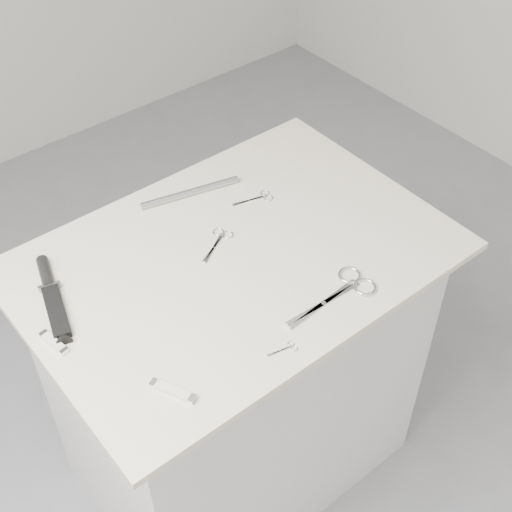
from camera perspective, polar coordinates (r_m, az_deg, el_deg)
ground at (r=2.42m, az=-1.23°, el=-15.94°), size 4.00×4.00×0.01m
plinth at (r=2.03m, az=-1.42°, el=-9.51°), size 0.90×0.60×0.90m
display_board at (r=1.69m, az=-1.69°, el=-0.17°), size 1.00×0.70×0.02m
large_shears at (r=1.61m, az=7.16°, el=-2.63°), size 0.24×0.10×0.01m
embroidery_scissors_a at (r=1.72m, az=-2.97°, el=1.33°), size 0.12×0.09×0.00m
embroidery_scissors_b at (r=1.84m, az=0.22°, el=4.68°), size 0.11×0.05×0.00m
tiny_scissors at (r=1.49m, az=2.40°, el=-7.43°), size 0.07×0.03×0.00m
sheathed_knife at (r=1.65m, az=-16.07°, el=-2.87°), size 0.11×0.25×0.03m
pocket_knife_a at (r=1.55m, az=-15.87°, el=-6.70°), size 0.03×0.08×0.01m
pocket_knife_b at (r=1.43m, az=-6.68°, el=-10.66°), size 0.06×0.10×0.01m
metal_rail at (r=1.85m, az=-5.28°, el=5.09°), size 0.26×0.08×0.02m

